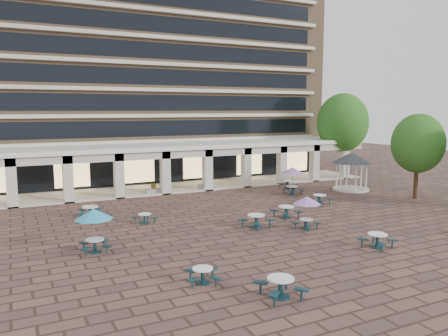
{
  "coord_description": "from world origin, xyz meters",
  "views": [
    {
      "loc": [
        -14.6,
        -25.4,
        7.71
      ],
      "look_at": [
        -0.72,
        3.0,
        3.47
      ],
      "focal_mm": 35.0,
      "sensor_mm": 36.0,
      "label": 1
    }
  ],
  "objects_px": {
    "picnic_table_1": "(203,274)",
    "picnic_table_2": "(377,239)",
    "gazebo": "(352,162)",
    "planter_right": "(206,185)",
    "picnic_table_0": "(281,286)",
    "planter_left": "(154,188)"
  },
  "relations": [
    {
      "from": "picnic_table_1",
      "to": "planter_left",
      "type": "distance_m",
      "value": 21.53
    },
    {
      "from": "picnic_table_2",
      "to": "planter_right",
      "type": "height_order",
      "value": "planter_right"
    },
    {
      "from": "picnic_table_1",
      "to": "planter_left",
      "type": "xyz_separation_m",
      "value": [
        4.2,
        21.12,
        0.14
      ]
    },
    {
      "from": "picnic_table_2",
      "to": "planter_right",
      "type": "relative_size",
      "value": 1.39
    },
    {
      "from": "picnic_table_1",
      "to": "planter_right",
      "type": "relative_size",
      "value": 1.24
    },
    {
      "from": "picnic_table_2",
      "to": "gazebo",
      "type": "bearing_deg",
      "value": 37.84
    },
    {
      "from": "picnic_table_1",
      "to": "planter_left",
      "type": "height_order",
      "value": "planter_left"
    },
    {
      "from": "picnic_table_0",
      "to": "planter_right",
      "type": "distance_m",
      "value": 24.93
    },
    {
      "from": "gazebo",
      "to": "planter_left",
      "type": "distance_m",
      "value": 18.95
    },
    {
      "from": "picnic_table_1",
      "to": "planter_right",
      "type": "height_order",
      "value": "planter_right"
    },
    {
      "from": "picnic_table_1",
      "to": "picnic_table_2",
      "type": "height_order",
      "value": "picnic_table_2"
    },
    {
      "from": "planter_right",
      "to": "planter_left",
      "type": "bearing_deg",
      "value": 180.0
    },
    {
      "from": "picnic_table_0",
      "to": "planter_left",
      "type": "bearing_deg",
      "value": 89.86
    },
    {
      "from": "gazebo",
      "to": "planter_right",
      "type": "xyz_separation_m",
      "value": [
        -12.5,
        6.39,
        -2.23
      ]
    },
    {
      "from": "gazebo",
      "to": "planter_right",
      "type": "bearing_deg",
      "value": 152.93
    },
    {
      "from": "picnic_table_2",
      "to": "gazebo",
      "type": "relative_size",
      "value": 0.54
    },
    {
      "from": "picnic_table_1",
      "to": "picnic_table_2",
      "type": "xyz_separation_m",
      "value": [
        10.82,
        0.35,
        0.06
      ]
    },
    {
      "from": "picnic_table_1",
      "to": "picnic_table_2",
      "type": "relative_size",
      "value": 0.89
    },
    {
      "from": "picnic_table_1",
      "to": "picnic_table_2",
      "type": "bearing_deg",
      "value": 19.13
    },
    {
      "from": "planter_right",
      "to": "picnic_table_0",
      "type": "bearing_deg",
      "value": -106.56
    },
    {
      "from": "picnic_table_2",
      "to": "planter_left",
      "type": "height_order",
      "value": "planter_left"
    },
    {
      "from": "picnic_table_2",
      "to": "gazebo",
      "type": "distance_m",
      "value": 18.3
    }
  ]
}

